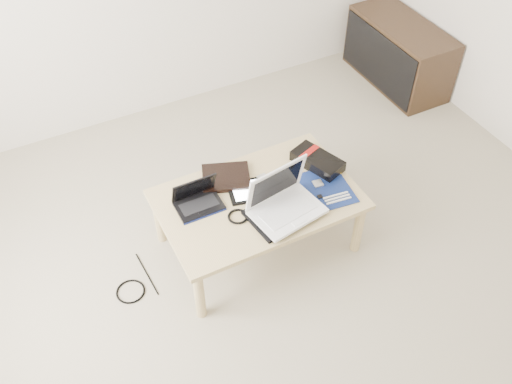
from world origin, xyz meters
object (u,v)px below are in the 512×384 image
coffee_table (258,204)px  gpu_box (317,161)px  white_laptop (284,202)px  media_cabinet (398,53)px  netbook (197,200)px

coffee_table → gpu_box: 0.45m
white_laptop → coffee_table: bearing=115.5°
white_laptop → gpu_box: size_ratio=1.21×
media_cabinet → white_laptop: white_laptop is taller
media_cabinet → gpu_box: media_cabinet is taller
coffee_table → white_laptop: (0.07, -0.16, 0.12)m
coffee_table → media_cabinet: (1.78, 1.03, -0.10)m
media_cabinet → coffee_table: bearing=-150.0°
white_laptop → media_cabinet: bearing=34.8°
netbook → white_laptop: white_laptop is taller
netbook → coffee_table: bearing=-18.2°
netbook → gpu_box: size_ratio=0.75×
netbook → gpu_box: netbook is taller
white_laptop → gpu_box: bearing=33.0°
white_laptop → gpu_box: white_laptop is taller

